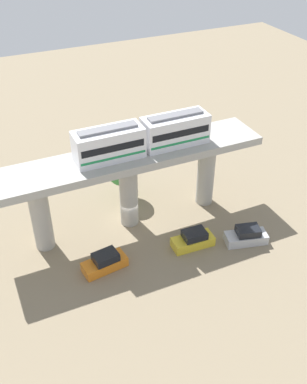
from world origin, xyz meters
name	(u,v)px	position (x,y,z in m)	size (l,w,h in m)	color
ground_plane	(130,222)	(0.00, 0.00, 0.00)	(120.00, 120.00, 0.00)	#84755B
viaduct	(128,173)	(0.00, 0.00, 6.26)	(5.20, 28.00, 8.39)	#A8A59E
train	(143,137)	(0.00, 1.67, 9.92)	(2.64, 13.55, 3.24)	white
parked_car_orange	(105,262)	(5.52, -4.72, 0.74)	(2.32, 4.40, 1.76)	orange
parked_car_yellow	(193,240)	(6.13, 4.38, 0.74)	(1.99, 4.28, 1.76)	yellow
parked_car_silver	(246,236)	(7.85, 9.55, 0.74)	(2.78, 4.51, 1.76)	#B2B5BA
tree_near_viaduct	(122,170)	(-4.57, 1.06, 3.60)	(3.55, 3.55, 5.40)	brown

